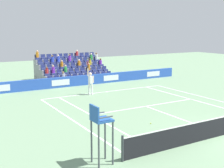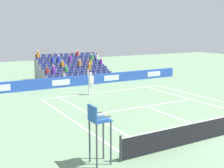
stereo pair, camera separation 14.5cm
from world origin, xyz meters
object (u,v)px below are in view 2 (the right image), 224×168
tennis_net (224,125)px  tennis_player (91,82)px  umpire_chair (98,126)px  loose_tennis_ball (150,123)px

tennis_net → tennis_player: 11.67m
tennis_player → umpire_chair: 12.42m
loose_tennis_ball → umpire_chair: bearing=32.0°
umpire_chair → tennis_player: bearing=-114.6°
tennis_net → tennis_player: tennis_player is taller
umpire_chair → loose_tennis_ball: bearing=-148.0°
tennis_player → loose_tennis_ball: (0.47, 8.35, -0.96)m
tennis_net → umpire_chair: (6.76, -0.27, 1.03)m
tennis_player → loose_tennis_ball: tennis_player is taller
tennis_net → umpire_chair: bearing=-2.3°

